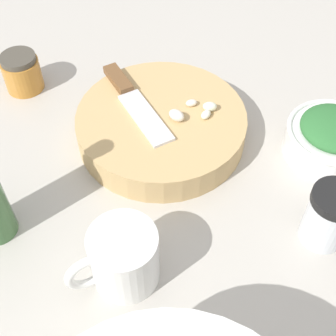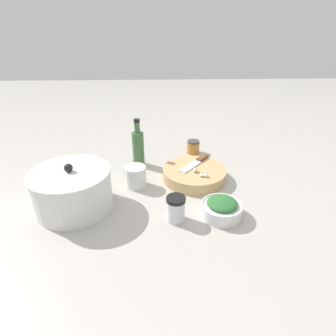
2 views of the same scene
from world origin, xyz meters
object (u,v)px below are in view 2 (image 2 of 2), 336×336
stock_pot (73,190)px  herb_bowl (222,208)px  chef_knife (196,162)px  garlic_cloves (200,172)px  cutting_board (194,174)px  coffee_mug (135,176)px  honey_jar (193,147)px  spice_jar (176,209)px  oil_bottle (138,147)px

stock_pot → herb_bowl: bearing=-98.1°
chef_knife → herb_bowl: 0.30m
chef_knife → garlic_cloves: size_ratio=2.44×
chef_knife → herb_bowl: (-0.30, -0.04, -0.02)m
cutting_board → coffee_mug: (-0.04, 0.24, 0.02)m
herb_bowl → honey_jar: size_ratio=2.10×
spice_jar → garlic_cloves: bearing=-27.0°
spice_jar → honey_jar: bearing=-13.2°
stock_pot → oil_bottle: bearing=-32.5°
herb_bowl → spice_jar: spice_jar is taller
cutting_board → herb_bowl: herb_bowl is taller
chef_knife → garlic_cloves: 0.10m
herb_bowl → honey_jar: 0.51m
chef_knife → spice_jar: (-0.32, 0.11, -0.01)m
oil_bottle → cutting_board: bearing=-121.3°
spice_jar → stock_pot: 0.36m
chef_knife → herb_bowl: herb_bowl is taller
stock_pot → spice_jar: bearing=-103.9°
chef_knife → honey_jar: honey_jar is taller
cutting_board → stock_pot: size_ratio=0.97×
garlic_cloves → herb_bowl: herb_bowl is taller
cutting_board → coffee_mug: 0.24m
garlic_cloves → stock_pot: (-0.13, 0.46, 0.02)m
honey_jar → oil_bottle: bearing=114.3°
herb_bowl → oil_bottle: size_ratio=0.63×
spice_jar → oil_bottle: oil_bottle is taller
honey_jar → oil_bottle: 0.30m
chef_knife → coffee_mug: 0.27m
herb_bowl → stock_pot: stock_pot is taller
herb_bowl → honey_jar: bearing=3.4°
oil_bottle → stock_pot: (-0.32, 0.20, -0.01)m
spice_jar → honey_jar: (0.52, -0.12, -0.01)m
garlic_cloves → chef_knife: bearing=1.3°
garlic_cloves → herb_bowl: 0.21m
chef_knife → oil_bottle: (0.09, 0.25, 0.04)m
cutting_board → spice_jar: 0.28m
coffee_mug → oil_bottle: (0.19, -0.00, 0.04)m
chef_knife → coffee_mug: size_ratio=1.64×
spice_jar → chef_knife: bearing=-19.1°
cutting_board → garlic_cloves: garlic_cloves is taller
chef_knife → cutting_board: bearing=114.9°
oil_bottle → chef_knife: bearing=-109.5°
garlic_cloves → coffee_mug: 0.26m
coffee_mug → oil_bottle: bearing=-0.6°
garlic_cloves → coffee_mug: bearing=89.9°
spice_jar → herb_bowl: bearing=-84.5°
coffee_mug → stock_pot: bearing=123.5°
cutting_board → coffee_mug: bearing=100.1°
cutting_board → oil_bottle: bearing=58.7°
spice_jar → oil_bottle: bearing=19.3°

